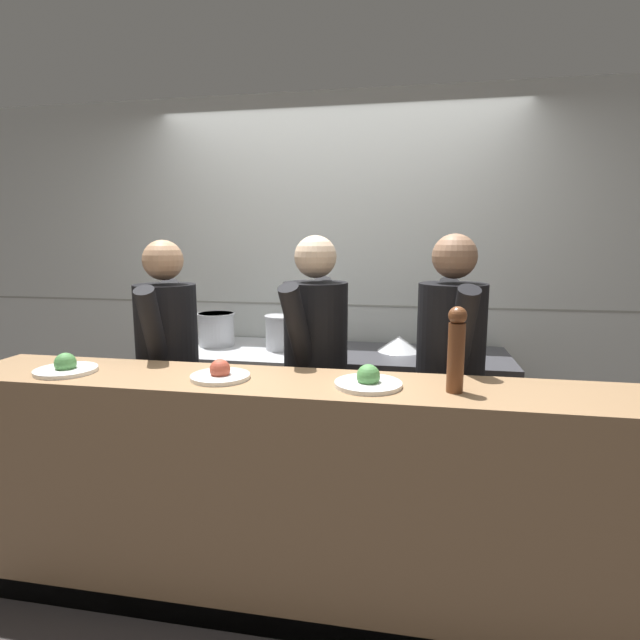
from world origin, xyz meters
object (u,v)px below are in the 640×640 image
Objects in this scene: chef_head_cook at (169,372)px; chef_line at (449,381)px; plated_dish_dessert at (368,381)px; pepper_mill at (456,348)px; plated_dish_main at (66,368)px; sauce_pot at (282,332)px; stock_pot at (216,328)px; plated_dish_appetiser at (220,374)px; chef_sous at (316,375)px; mixing_bowl_steel at (399,343)px; oven_range at (248,412)px.

chef_line is (1.49, 0.04, 0.02)m from chef_head_cook.
plated_dish_dessert is at bearing -131.51° from chef_line.
plated_dish_dessert is at bearing 177.33° from pepper_mill.
plated_dish_main is 0.97× the size of plated_dish_dessert.
sauce_pot is 0.14× the size of chef_line.
chef_head_cook reaches higher than plated_dish_dessert.
plated_dish_appetiser is at bearing -67.12° from stock_pot.
sauce_pot is 0.14× the size of chef_sous.
pepper_mill is (0.34, -0.02, 0.15)m from plated_dish_dessert.
chef_line is (0.68, -0.01, 0.00)m from chef_sous.
plated_dish_dessert is at bearing 0.41° from plated_dish_appetiser.
plated_dish_appetiser is (0.71, 0.03, -0.00)m from plated_dish_main.
plated_dish_dessert is 0.37m from pepper_mill.
sauce_pot reaches higher than plated_dish_main.
pepper_mill is 1.58m from chef_head_cook.
pepper_mill is at bearing -100.42° from chef_line.
plated_dish_dessert reaches higher than plated_dish_appetiser.
mixing_bowl_steel is (0.76, 0.07, -0.07)m from sauce_pot.
stock_pot is 0.92× the size of plated_dish_dessert.
sauce_pot is at bearing 45.39° from chef_head_cook.
sauce_pot is at bearing -174.51° from mixing_bowl_steel.
plated_dish_main is at bearing -179.45° from pepper_mill.
plated_dish_dessert is at bearing -94.15° from mixing_bowl_steel.
stock_pot is at bearing 154.19° from chef_sous.
sauce_pot reaches higher than stock_pot.
sauce_pot is at bearing 91.90° from plated_dish_appetiser.
plated_dish_appetiser is 0.15× the size of chef_line.
pepper_mill is at bearing -29.51° from chef_head_cook.
plated_dish_main is at bearing -99.15° from stock_pot.
plated_dish_dessert is (1.14, -1.21, 0.04)m from stock_pot.
chef_sous reaches higher than plated_dish_appetiser.
pepper_mill is 0.21× the size of chef_sous.
mixing_bowl_steel is 0.83× the size of pepper_mill.
chef_head_cook reaches higher than oven_range.
pepper_mill reaches higher than plated_dish_main.
oven_range is at bearing 70.64° from plated_dish_main.
plated_dish_appetiser is 0.97m from pepper_mill.
pepper_mill is at bearing -2.67° from plated_dish_dessert.
plated_dish_appetiser is 0.16× the size of chef_head_cook.
oven_range is 4.25× the size of plated_dish_appetiser.
plated_dish_appetiser is at bearing -76.12° from oven_range.
chef_sous reaches higher than plated_dish_dessert.
mixing_bowl_steel is at bearing 4.34° from oven_range.
stock_pot is at bearing 175.58° from sauce_pot.
chef_sous is at bearing 120.31° from plated_dish_dessert.
chef_line reaches higher than plated_dish_main.
chef_head_cook reaches higher than plated_dish_main.
mixing_bowl_steel is at bearing 100.94° from pepper_mill.
chef_head_cook is at bearing 134.93° from plated_dish_appetiser.
chef_head_cook is (-0.50, 0.50, -0.15)m from plated_dish_appetiser.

